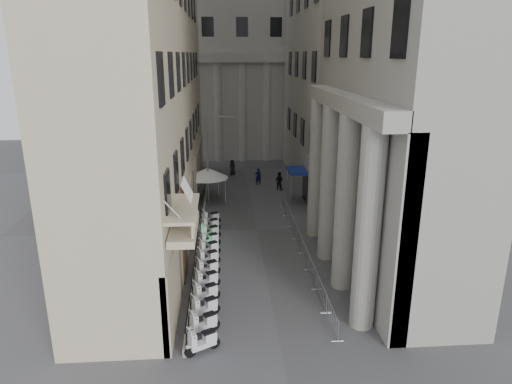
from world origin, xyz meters
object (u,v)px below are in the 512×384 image
street_lamp (210,152)px  pedestrian_b (279,181)px  pedestrian_a (258,176)px  security_tent (211,174)px  info_kiosk (200,235)px  scooter_0 (203,352)px

street_lamp → pedestrian_b: 8.31m
street_lamp → pedestrian_a: (4.68, 5.33, -3.80)m
security_tent → info_kiosk: size_ratio=2.13×
security_tent → pedestrian_a: 7.16m
street_lamp → pedestrian_b: bearing=40.9°
security_tent → street_lamp: (-0.01, -0.17, 2.09)m
scooter_0 → street_lamp: bearing=-28.5°
security_tent → pedestrian_a: (4.67, 5.16, -1.71)m
scooter_0 → pedestrian_b: 26.40m
security_tent → pedestrian_b: size_ratio=2.10×
street_lamp → info_kiosk: size_ratio=4.42×
scooter_0 → pedestrian_b: bearing=-43.1°
scooter_0 → info_kiosk: size_ratio=0.84×
scooter_0 → pedestrian_a: bearing=-38.2°
scooter_0 → pedestrian_a: size_ratio=0.88×
street_lamp → security_tent: bearing=99.1°
info_kiosk → pedestrian_a: info_kiosk is taller
street_lamp → info_kiosk: bearing=-79.2°
scooter_0 → security_tent: bearing=-28.6°
scooter_0 → pedestrian_a: pedestrian_a is taller
street_lamp → pedestrian_a: street_lamp is taller
scooter_0 → pedestrian_b: (6.55, 25.56, 0.90)m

